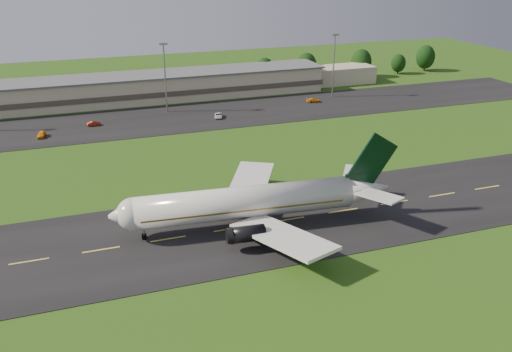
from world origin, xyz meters
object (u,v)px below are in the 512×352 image
object	(u,v)px
terminal	(161,87)
service_vehicle_d	(314,100)
airliner	(250,202)
service_vehicle_b	(94,124)
service_vehicle_a	(41,134)
service_vehicle_c	(218,116)
light_mast_centre	(165,69)
light_mast_east	(334,58)

from	to	relation	value
terminal	service_vehicle_d	distance (m)	49.43
airliner	terminal	distance (m)	96.30
terminal	service_vehicle_b	bearing A→B (deg)	-134.11
service_vehicle_a	service_vehicle_c	xyz separation A→B (m)	(48.23, 2.07, -0.08)
airliner	service_vehicle_c	xyz separation A→B (m)	(14.03, 68.29, -3.91)
airliner	light_mast_centre	distance (m)	80.50
light_mast_east	service_vehicle_b	world-z (taller)	light_mast_east
terminal	service_vehicle_d	size ratio (longest dim) A/B	32.32
light_mast_centre	service_vehicle_c	size ratio (longest dim) A/B	4.32
light_mast_east	service_vehicle_d	xyz separation A→B (m)	(-8.98, -4.85, -11.99)
airliner	service_vehicle_a	world-z (taller)	airliner
service_vehicle_d	light_mast_centre	bearing A→B (deg)	94.93
airliner	service_vehicle_a	size ratio (longest dim) A/B	11.89
service_vehicle_b	service_vehicle_c	size ratio (longest dim) A/B	0.78
terminal	light_mast_centre	size ratio (longest dim) A/B	7.13
service_vehicle_c	airliner	bearing A→B (deg)	-84.24
airliner	service_vehicle_b	xyz separation A→B (m)	(-20.53, 72.14, -3.95)
light_mast_centre	airliner	bearing A→B (deg)	-91.04
service_vehicle_b	service_vehicle_d	distance (m)	68.06
service_vehicle_c	service_vehicle_d	bearing A→B (deg)	29.10
airliner	service_vehicle_a	xyz separation A→B (m)	(-34.20, 66.21, -3.83)
light_mast_centre	service_vehicle_b	size ratio (longest dim) A/B	5.53
service_vehicle_b	service_vehicle_d	xyz separation A→B (m)	(67.99, 3.08, 0.04)
airliner	service_vehicle_c	world-z (taller)	airliner
terminal	service_vehicle_c	xyz separation A→B (m)	(11.18, -27.97, -3.24)
light_mast_east	service_vehicle_a	bearing A→B (deg)	-171.30
light_mast_east	light_mast_centre	bearing A→B (deg)	180.00
service_vehicle_d	service_vehicle_b	bearing A→B (deg)	103.55
light_mast_centre	service_vehicle_d	xyz separation A→B (m)	(46.02, -4.85, -11.99)
service_vehicle_b	service_vehicle_d	bearing A→B (deg)	-92.86
terminal	light_mast_east	distance (m)	56.67
service_vehicle_a	light_mast_centre	bearing A→B (deg)	33.50
service_vehicle_a	terminal	bearing A→B (deg)	51.28
terminal	service_vehicle_b	world-z (taller)	terminal
service_vehicle_c	service_vehicle_d	xyz separation A→B (m)	(33.43, 6.94, -0.00)
airliner	light_mast_east	distance (m)	98.31
service_vehicle_a	service_vehicle_d	world-z (taller)	service_vehicle_a
airliner	light_mast_centre	xyz separation A→B (m)	(1.45, 80.08, 8.08)
airliner	service_vehicle_d	world-z (taller)	airliner
service_vehicle_b	service_vehicle_d	world-z (taller)	service_vehicle_d
light_mast_centre	light_mast_east	bearing A→B (deg)	0.00
light_mast_centre	service_vehicle_c	distance (m)	21.00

